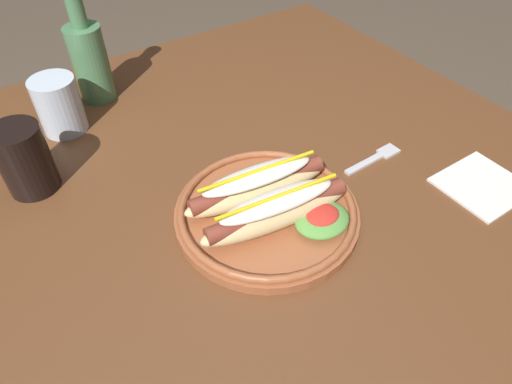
{
  "coord_description": "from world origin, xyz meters",
  "views": [
    {
      "loc": [
        -0.21,
        -0.47,
        1.25
      ],
      "look_at": [
        0.06,
        -0.05,
        0.77
      ],
      "focal_mm": 31.63,
      "sensor_mm": 36.0,
      "label": 1
    }
  ],
  "objects_px": {
    "hot_dog_plate": "(269,206)",
    "soda_cup": "(24,159)",
    "glass_bottle": "(89,58)",
    "napkin": "(482,185)",
    "water_cup": "(59,105)",
    "fork": "(376,158)"
  },
  "relations": [
    {
      "from": "hot_dog_plate",
      "to": "soda_cup",
      "type": "xyz_separation_m",
      "value": [
        -0.28,
        0.27,
        0.03
      ]
    },
    {
      "from": "glass_bottle",
      "to": "napkin",
      "type": "xyz_separation_m",
      "value": [
        0.43,
        -0.61,
        -0.08
      ]
    },
    {
      "from": "soda_cup",
      "to": "water_cup",
      "type": "relative_size",
      "value": 1.09
    },
    {
      "from": "soda_cup",
      "to": "napkin",
      "type": "height_order",
      "value": "soda_cup"
    },
    {
      "from": "glass_bottle",
      "to": "water_cup",
      "type": "bearing_deg",
      "value": -141.03
    },
    {
      "from": "hot_dog_plate",
      "to": "glass_bottle",
      "type": "xyz_separation_m",
      "value": [
        -0.1,
        0.48,
        0.06
      ]
    },
    {
      "from": "fork",
      "to": "water_cup",
      "type": "xyz_separation_m",
      "value": [
        -0.43,
        0.39,
        0.05
      ]
    },
    {
      "from": "glass_bottle",
      "to": "hot_dog_plate",
      "type": "bearing_deg",
      "value": -78.17
    },
    {
      "from": "soda_cup",
      "to": "glass_bottle",
      "type": "xyz_separation_m",
      "value": [
        0.18,
        0.2,
        0.03
      ]
    },
    {
      "from": "hot_dog_plate",
      "to": "glass_bottle",
      "type": "relative_size",
      "value": 1.22
    },
    {
      "from": "water_cup",
      "to": "glass_bottle",
      "type": "xyz_separation_m",
      "value": [
        0.09,
        0.07,
        0.03
      ]
    },
    {
      "from": "hot_dog_plate",
      "to": "water_cup",
      "type": "xyz_separation_m",
      "value": [
        -0.19,
        0.4,
        0.03
      ]
    },
    {
      "from": "fork",
      "to": "napkin",
      "type": "distance_m",
      "value": 0.18
    },
    {
      "from": "soda_cup",
      "to": "glass_bottle",
      "type": "relative_size",
      "value": 0.5
    },
    {
      "from": "water_cup",
      "to": "glass_bottle",
      "type": "relative_size",
      "value": 0.45
    },
    {
      "from": "fork",
      "to": "water_cup",
      "type": "bearing_deg",
      "value": 135.56
    },
    {
      "from": "water_cup",
      "to": "napkin",
      "type": "xyz_separation_m",
      "value": [
        0.52,
        -0.54,
        -0.05
      ]
    },
    {
      "from": "soda_cup",
      "to": "water_cup",
      "type": "xyz_separation_m",
      "value": [
        0.09,
        0.13,
        -0.0
      ]
    },
    {
      "from": "soda_cup",
      "to": "fork",
      "type": "bearing_deg",
      "value": -26.52
    },
    {
      "from": "hot_dog_plate",
      "to": "water_cup",
      "type": "height_order",
      "value": "water_cup"
    },
    {
      "from": "soda_cup",
      "to": "water_cup",
      "type": "distance_m",
      "value": 0.16
    },
    {
      "from": "hot_dog_plate",
      "to": "water_cup",
      "type": "distance_m",
      "value": 0.45
    }
  ]
}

